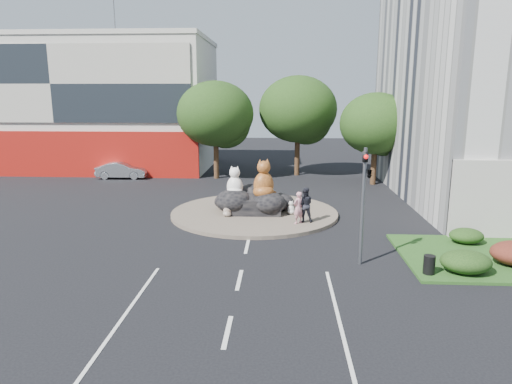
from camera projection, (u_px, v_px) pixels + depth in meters
The scene contains 19 objects.
ground at pixel (239, 280), 17.83m from camera, with size 120.00×120.00×0.00m, color black.
roundabout_island at pixel (254, 213), 27.58m from camera, with size 10.00×10.00×0.20m, color brown.
rock_plinth at pixel (254, 204), 27.46m from camera, with size 3.20×2.60×0.90m, color black, non-canonical shape.
shophouse_block at pixel (82, 104), 44.77m from camera, with size 25.20×12.30×17.40m.
tree_left at pixel (216, 117), 38.49m from camera, with size 6.46×6.46×8.27m.
tree_mid at pixel (299, 113), 40.00m from camera, with size 6.84×6.84×8.76m.
tree_right at pixel (376, 127), 35.96m from camera, with size 5.70×5.70×7.30m.
hedge_near_green at pixel (466, 262), 18.20m from camera, with size 2.00×1.60×0.90m, color black.
hedge_back_green at pixel (466, 236), 21.85m from camera, with size 1.60×1.28×0.72m, color black.
traffic_light at pixel (366, 181), 18.75m from camera, with size 0.44×1.24×5.00m.
street_lamp at pixel (495, 144), 23.99m from camera, with size 2.34×0.22×8.06m.
cat_white at pixel (235, 182), 27.09m from camera, with size 1.13×0.98×1.89m, color white, non-canonical shape.
cat_tabby at pixel (264, 178), 26.86m from camera, with size 1.40×1.21×2.33m, color #B34A25, non-canonical shape.
kitten_calico at pixel (227, 208), 26.33m from camera, with size 0.56×0.49×0.93m, color silver, non-canonical shape.
kitten_white at pixel (291, 207), 26.84m from camera, with size 0.49×0.42×0.81m, color silver, non-canonical shape.
pedestrian_pink at pixel (298, 208), 24.78m from camera, with size 0.65×0.42×1.77m, color #D38894.
pedestrian_dark at pixel (305, 205), 25.08m from camera, with size 0.94×0.73×1.94m, color #202129.
parked_car at pixel (122, 170), 39.30m from camera, with size 1.50×4.30×1.42m, color #A8ACB0.
litter_bin at pixel (429, 265), 18.08m from camera, with size 0.46×0.46×0.76m, color black.
Camera 1 is at (1.58, -16.65, 7.11)m, focal length 32.00 mm.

